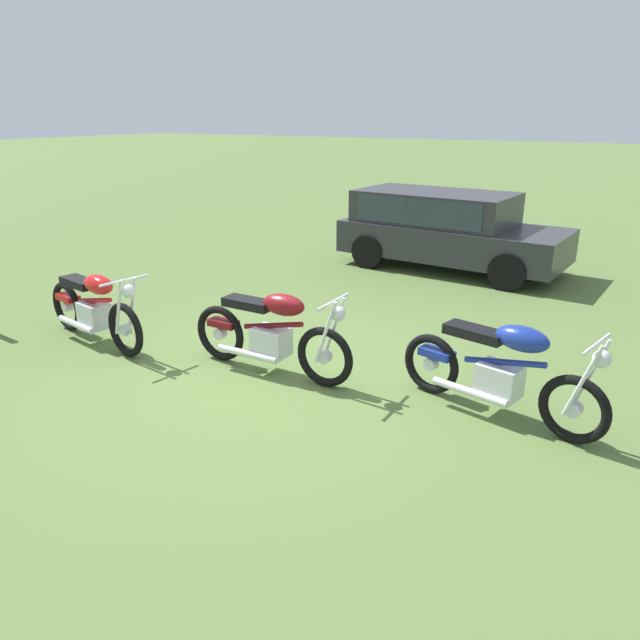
# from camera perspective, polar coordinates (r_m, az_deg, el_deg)

# --- Properties ---
(ground_plane) EXTENTS (120.00, 120.00, 0.00)m
(ground_plane) POSITION_cam_1_polar(r_m,az_deg,el_deg) (6.79, -4.94, -5.46)
(ground_plane) COLOR #567038
(motorcycle_red) EXTENTS (2.08, 0.71, 1.02)m
(motorcycle_red) POSITION_cam_1_polar(r_m,az_deg,el_deg) (8.11, -20.86, 1.13)
(motorcycle_red) COLOR black
(motorcycle_red) RESTS_ON ground
(motorcycle_maroon) EXTENTS (2.12, 0.64, 1.02)m
(motorcycle_maroon) POSITION_cam_1_polar(r_m,az_deg,el_deg) (6.71, -4.73, -1.23)
(motorcycle_maroon) COLOR black
(motorcycle_maroon) RESTS_ON ground
(motorcycle_blue) EXTENTS (2.12, 0.78, 1.02)m
(motorcycle_blue) POSITION_cam_1_polar(r_m,az_deg,el_deg) (5.99, 16.91, -4.62)
(motorcycle_blue) COLOR black
(motorcycle_blue) RESTS_ON ground
(car_charcoal) EXTENTS (4.22, 2.14, 1.43)m
(car_charcoal) POSITION_cam_1_polar(r_m,az_deg,el_deg) (11.59, 11.81, 8.97)
(car_charcoal) COLOR #2D2D33
(car_charcoal) RESTS_ON ground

